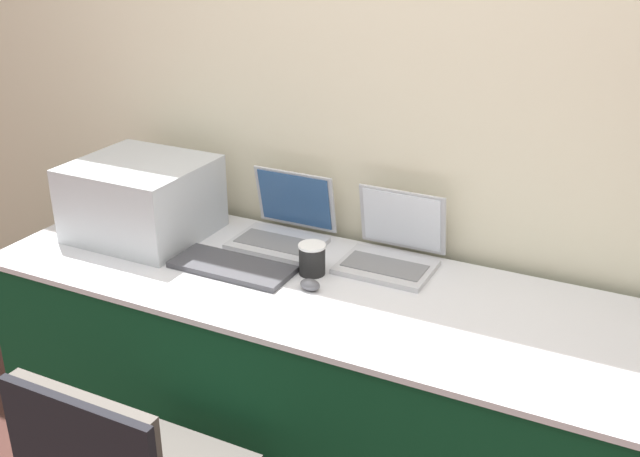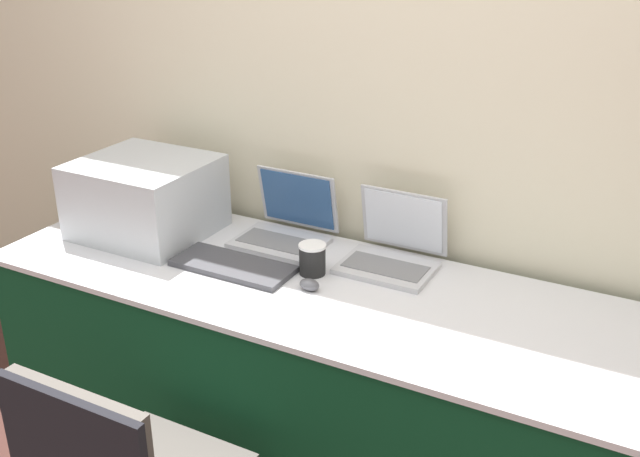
# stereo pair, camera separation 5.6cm
# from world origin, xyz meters

# --- Properties ---
(wall_back) EXTENTS (8.00, 0.05, 2.60)m
(wall_back) POSITION_xyz_m (0.00, 0.79, 1.30)
(wall_back) COLOR beige
(wall_back) RESTS_ON ground_plane
(table) EXTENTS (2.45, 0.73, 0.79)m
(table) POSITION_xyz_m (0.00, 0.36, 0.39)
(table) COLOR #0C381E
(table) RESTS_ON ground_plane
(printer) EXTENTS (0.46, 0.43, 0.28)m
(printer) POSITION_xyz_m (-0.85, 0.43, 0.94)
(printer) COLOR #B2B7BC
(printer) RESTS_ON table
(laptop_left) EXTENTS (0.32, 0.28, 0.24)m
(laptop_left) POSITION_xyz_m (-0.36, 0.61, 0.84)
(laptop_left) COLOR #B7B7BC
(laptop_left) RESTS_ON table
(laptop_right) EXTENTS (0.31, 0.28, 0.24)m
(laptop_right) POSITION_xyz_m (0.06, 0.60, 0.84)
(laptop_right) COLOR #B7B7BC
(laptop_right) RESTS_ON table
(external_keyboard) EXTENTS (0.42, 0.18, 0.02)m
(external_keyboard) POSITION_xyz_m (-0.40, 0.32, 0.80)
(external_keyboard) COLOR #3D3D42
(external_keyboard) RESTS_ON table
(coffee_cup) EXTENTS (0.09, 0.09, 0.11)m
(coffee_cup) POSITION_xyz_m (-0.15, 0.42, 0.84)
(coffee_cup) COLOR black
(coffee_cup) RESTS_ON table
(mouse) EXTENTS (0.07, 0.04, 0.04)m
(mouse) POSITION_xyz_m (-0.10, 0.31, 0.81)
(mouse) COLOR #4C4C51
(mouse) RESTS_ON table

